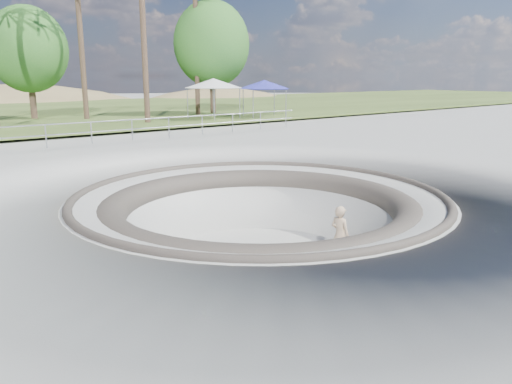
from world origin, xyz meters
The scene contains 9 objects.
ground centered at (0.00, 0.00, 0.00)m, with size 180.00×180.00×0.00m, color #A9AAA4.
skate_bowl centered at (0.00, 0.00, -1.83)m, with size 14.00×14.00×4.10m.
safety_railing centered at (0.00, 12.00, 0.69)m, with size 25.00×0.06×1.03m.
skateboard centered at (1.34, -1.80, -1.84)m, with size 0.80×0.48×0.08m.
skater centered at (1.34, -1.80, -1.00)m, with size 0.60×0.39×1.65m, color tan.
canopy_white centered at (11.60, 19.05, 2.70)m, with size 5.36×5.36×2.77m.
canopy_blue centered at (15.34, 18.00, 2.59)m, with size 4.87×4.87×2.64m.
bushy_tree_mid centered at (1.77, 27.08, 4.97)m, with size 5.37×4.88×7.75m.
bushy_tree_right centered at (14.46, 23.34, 5.64)m, with size 6.11×5.55×8.81m.
Camera 1 is at (-8.54, -10.31, 3.21)m, focal length 35.00 mm.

